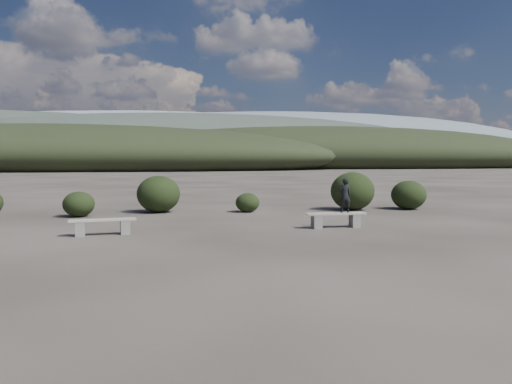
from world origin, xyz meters
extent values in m
plane|color=#292420|center=(0.00, 0.00, 0.00)|extent=(1200.00, 1200.00, 0.00)
cube|color=slate|center=(-4.37, 3.67, 0.19)|extent=(0.29, 0.36, 0.37)
cube|color=slate|center=(-3.27, 3.88, 0.19)|extent=(0.29, 0.36, 0.37)
cube|color=gray|center=(-3.82, 3.78, 0.40)|extent=(1.71, 0.65, 0.05)
cube|color=slate|center=(1.99, 4.21, 0.19)|extent=(0.26, 0.35, 0.39)
cube|color=slate|center=(3.15, 4.28, 0.19)|extent=(0.26, 0.35, 0.39)
cube|color=gray|center=(2.57, 4.24, 0.41)|extent=(1.76, 0.46, 0.05)
imported|color=black|center=(2.83, 4.26, 0.93)|extent=(0.38, 0.27, 0.99)
ellipsoid|color=black|center=(-5.28, 8.24, 0.43)|extent=(1.06, 1.06, 0.87)
ellipsoid|color=black|center=(-2.64, 9.29, 0.68)|extent=(1.59, 1.59, 1.36)
ellipsoid|color=black|center=(0.63, 8.89, 0.36)|extent=(0.90, 0.90, 0.72)
ellipsoid|color=black|center=(4.77, 9.04, 0.74)|extent=(1.69, 1.69, 1.48)
ellipsoid|color=black|center=(7.06, 9.01, 0.57)|extent=(1.36, 1.36, 1.14)
ellipsoid|color=black|center=(-25.00, 90.00, 2.70)|extent=(110.00, 40.00, 12.00)
ellipsoid|color=black|center=(35.00, 110.00, 3.15)|extent=(120.00, 44.00, 14.00)
ellipsoid|color=#2F392E|center=(0.00, 160.00, 5.40)|extent=(190.00, 64.00, 24.00)
ellipsoid|color=slate|center=(70.00, 300.00, 9.90)|extent=(340.00, 110.00, 44.00)
ellipsoid|color=gray|center=(-30.00, 400.00, 12.60)|extent=(460.00, 140.00, 56.00)
camera|label=1|loc=(-1.82, -9.46, 1.94)|focal=35.00mm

